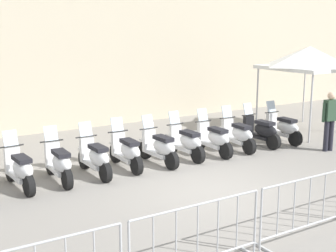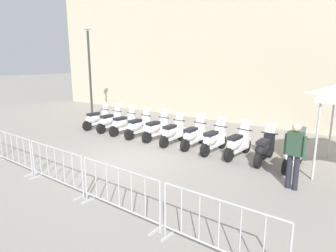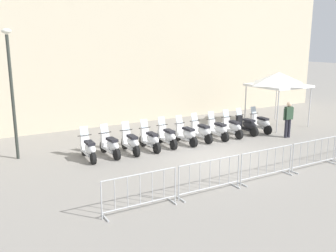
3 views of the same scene
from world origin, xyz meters
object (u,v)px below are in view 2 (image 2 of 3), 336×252
at_px(motorcycle_10, 293,155).
at_px(barrier_segment_1, 12,151).
at_px(motorcycle_9, 264,149).
at_px(officer_near_row_end, 294,152).
at_px(motorcycle_7, 213,140).
at_px(motorcycle_6, 193,136).
at_px(barrier_segment_3, 119,192).
at_px(motorcycle_0, 97,119).
at_px(motorcycle_5, 172,133).
at_px(motorcycle_2, 123,124).
at_px(motorcycle_8, 237,145).
at_px(street_lamp, 89,63).
at_px(motorcycle_3, 138,127).
at_px(barrier_segment_2, 56,167).
at_px(motorcycle_4, 156,129).
at_px(barrier_segment_4, 219,230).
at_px(motorcycle_1, 110,122).

distance_m(motorcycle_10, barrier_segment_1, 8.49).
xyz_separation_m(motorcycle_9, barrier_segment_1, (-5.99, -5.02, 0.07)).
bearing_deg(officer_near_row_end, motorcycle_7, 154.57).
relative_size(motorcycle_6, barrier_segment_3, 0.76).
distance_m(motorcycle_0, motorcycle_5, 4.50).
height_order(motorcycle_7, motorcycle_10, same).
bearing_deg(barrier_segment_3, officer_near_row_end, 54.33).
bearing_deg(motorcycle_6, motorcycle_2, -178.76).
relative_size(barrier_segment_1, barrier_segment_3, 1.00).
xyz_separation_m(motorcycle_8, street_lamp, (-9.55, 1.61, 2.62)).
relative_size(motorcycle_6, motorcycle_10, 1.00).
height_order(motorcycle_7, officer_near_row_end, officer_near_row_end).
xyz_separation_m(motorcycle_0, barrier_segment_1, (2.11, -4.99, 0.07)).
height_order(motorcycle_3, motorcycle_7, same).
xyz_separation_m(motorcycle_0, motorcycle_6, (5.40, 0.07, 0.00)).
height_order(motorcycle_10, barrier_segment_3, motorcycle_10).
relative_size(motorcycle_0, barrier_segment_2, 0.76).
bearing_deg(motorcycle_7, motorcycle_2, 179.88).
relative_size(motorcycle_3, motorcycle_9, 1.00).
xyz_separation_m(motorcycle_4, motorcycle_5, (0.91, -0.11, 0.00)).
bearing_deg(officer_near_row_end, motorcycle_8, 145.65).
distance_m(motorcycle_9, officer_near_row_end, 2.02).
bearing_deg(motorcycle_9, barrier_segment_2, -125.91).
xyz_separation_m(motorcycle_0, motorcycle_8, (7.19, 0.01, 0.00)).
bearing_deg(barrier_segment_4, motorcycle_0, 151.04).
bearing_deg(barrier_segment_1, motorcycle_3, 83.20).
distance_m(motorcycle_3, street_lamp, 5.93).
distance_m(motorcycle_10, barrier_segment_4, 5.03).
xyz_separation_m(motorcycle_9, barrier_segment_3, (-1.30, -5.06, 0.07)).
bearing_deg(motorcycle_3, street_lamp, 162.14).
xyz_separation_m(motorcycle_1, motorcycle_5, (3.60, -0.03, 0.00)).
distance_m(motorcycle_9, barrier_segment_4, 5.19).
bearing_deg(barrier_segment_4, motorcycle_10, 91.68).
bearing_deg(motorcycle_8, motorcycle_0, -179.91).
bearing_deg(motorcycle_5, motorcycle_3, 179.73).
bearing_deg(motorcycle_4, motorcycle_3, -173.68).
bearing_deg(barrier_segment_3, barrier_segment_2, 179.46).
bearing_deg(barrier_segment_1, motorcycle_10, 35.79).
xyz_separation_m(motorcycle_3, motorcycle_7, (3.60, -0.00, 0.00)).
height_order(motorcycle_1, barrier_segment_3, motorcycle_1).
bearing_deg(motorcycle_10, officer_near_row_end, -75.79).
relative_size(motorcycle_1, street_lamp, 0.35).
height_order(motorcycle_4, motorcycle_10, same).
bearing_deg(motorcycle_6, barrier_segment_3, -74.74).
xyz_separation_m(barrier_segment_1, officer_near_row_end, (7.25, 3.52, 0.45)).
bearing_deg(motorcycle_9, motorcycle_0, -179.83).
bearing_deg(officer_near_row_end, motorcycle_2, 169.03).
distance_m(motorcycle_5, motorcycle_6, 0.90).
height_order(motorcycle_6, barrier_segment_3, motorcycle_6).
relative_size(motorcycle_4, street_lamp, 0.34).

